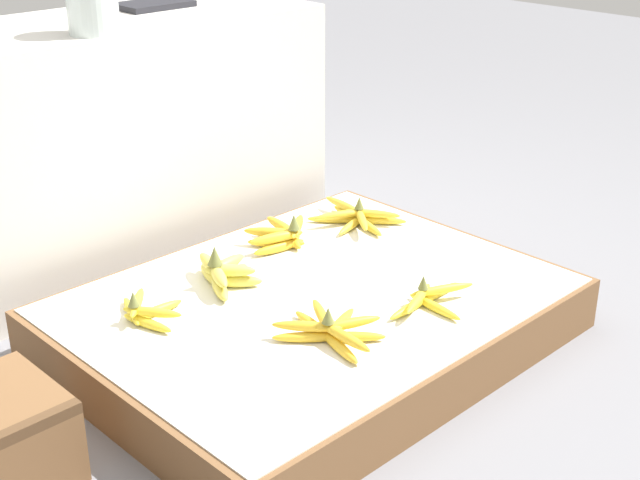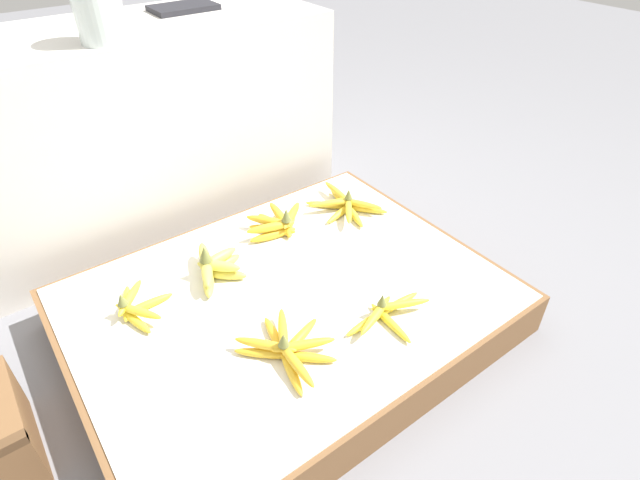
{
  "view_description": "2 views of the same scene",
  "coord_description": "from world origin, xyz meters",
  "px_view_note": "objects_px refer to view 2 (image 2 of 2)",
  "views": [
    {
      "loc": [
        -1.37,
        -1.43,
        1.17
      ],
      "look_at": [
        0.07,
        0.04,
        0.25
      ],
      "focal_mm": 50.0,
      "sensor_mm": 36.0,
      "label": 1
    },
    {
      "loc": [
        -0.55,
        -0.9,
        1.12
      ],
      "look_at": [
        0.13,
        0.02,
        0.26
      ],
      "focal_mm": 28.0,
      "sensor_mm": 36.0,
      "label": 2
    }
  ],
  "objects_px": {
    "banana_bunch_front_midleft": "(287,348)",
    "glass_jar": "(98,10)",
    "banana_bunch_middle_midleft": "(213,266)",
    "banana_bunch_front_midright": "(386,313)",
    "banana_bunch_middle_midright": "(279,223)",
    "banana_bunch_middle_right": "(345,205)",
    "banana_bunch_middle_left": "(134,307)"
  },
  "relations": [
    {
      "from": "banana_bunch_front_midleft",
      "to": "banana_bunch_middle_right",
      "type": "bearing_deg",
      "value": 38.74
    },
    {
      "from": "banana_bunch_middle_midright",
      "to": "banana_bunch_middle_right",
      "type": "xyz_separation_m",
      "value": [
        0.25,
        -0.04,
        -0.01
      ]
    },
    {
      "from": "banana_bunch_middle_right",
      "to": "glass_jar",
      "type": "bearing_deg",
      "value": 144.23
    },
    {
      "from": "banana_bunch_front_midleft",
      "to": "banana_bunch_middle_midleft",
      "type": "height_order",
      "value": "banana_bunch_middle_midleft"
    },
    {
      "from": "banana_bunch_middle_midright",
      "to": "glass_jar",
      "type": "distance_m",
      "value": 0.8
    },
    {
      "from": "banana_bunch_middle_midleft",
      "to": "banana_bunch_middle_right",
      "type": "relative_size",
      "value": 0.74
    },
    {
      "from": "banana_bunch_middle_midright",
      "to": "glass_jar",
      "type": "bearing_deg",
      "value": 130.5
    },
    {
      "from": "banana_bunch_front_midright",
      "to": "banana_bunch_middle_midright",
      "type": "distance_m",
      "value": 0.52
    },
    {
      "from": "banana_bunch_middle_midright",
      "to": "glass_jar",
      "type": "height_order",
      "value": "glass_jar"
    },
    {
      "from": "banana_bunch_middle_left",
      "to": "banana_bunch_middle_right",
      "type": "height_order",
      "value": "same"
    },
    {
      "from": "glass_jar",
      "to": "banana_bunch_middle_midright",
      "type": "bearing_deg",
      "value": -49.5
    },
    {
      "from": "banana_bunch_front_midleft",
      "to": "banana_bunch_middle_midright",
      "type": "xyz_separation_m",
      "value": [
        0.28,
        0.46,
        0.0
      ]
    },
    {
      "from": "banana_bunch_front_midleft",
      "to": "banana_bunch_middle_midleft",
      "type": "relative_size",
      "value": 1.31
    },
    {
      "from": "banana_bunch_front_midright",
      "to": "glass_jar",
      "type": "distance_m",
      "value": 1.14
    },
    {
      "from": "banana_bunch_middle_left",
      "to": "banana_bunch_middle_right",
      "type": "relative_size",
      "value": 0.77
    },
    {
      "from": "banana_bunch_front_midleft",
      "to": "banana_bunch_front_midright",
      "type": "height_order",
      "value": "banana_bunch_front_midleft"
    },
    {
      "from": "banana_bunch_front_midleft",
      "to": "glass_jar",
      "type": "bearing_deg",
      "value": 92.65
    },
    {
      "from": "banana_bunch_front_midright",
      "to": "banana_bunch_middle_midleft",
      "type": "bearing_deg",
      "value": 123.56
    },
    {
      "from": "banana_bunch_front_midright",
      "to": "banana_bunch_middle_midleft",
      "type": "relative_size",
      "value": 1.25
    },
    {
      "from": "banana_bunch_middle_left",
      "to": "banana_bunch_middle_right",
      "type": "distance_m",
      "value": 0.78
    },
    {
      "from": "banana_bunch_middle_right",
      "to": "glass_jar",
      "type": "xyz_separation_m",
      "value": [
        -0.57,
        0.41,
        0.64
      ]
    },
    {
      "from": "banana_bunch_front_midleft",
      "to": "banana_bunch_middle_left",
      "type": "bearing_deg",
      "value": 124.23
    },
    {
      "from": "banana_bunch_middle_left",
      "to": "banana_bunch_middle_midleft",
      "type": "distance_m",
      "value": 0.25
    },
    {
      "from": "banana_bunch_middle_right",
      "to": "banana_bunch_front_midleft",
      "type": "bearing_deg",
      "value": -141.26
    },
    {
      "from": "banana_bunch_middle_left",
      "to": "banana_bunch_middle_midright",
      "type": "relative_size",
      "value": 0.9
    },
    {
      "from": "banana_bunch_middle_midleft",
      "to": "glass_jar",
      "type": "xyz_separation_m",
      "value": [
        -0.03,
        0.45,
        0.63
      ]
    },
    {
      "from": "banana_bunch_front_midleft",
      "to": "glass_jar",
      "type": "distance_m",
      "value": 1.05
    },
    {
      "from": "banana_bunch_front_midright",
      "to": "banana_bunch_middle_left",
      "type": "bearing_deg",
      "value": 141.66
    },
    {
      "from": "glass_jar",
      "to": "banana_bunch_middle_right",
      "type": "bearing_deg",
      "value": -35.77
    },
    {
      "from": "banana_bunch_front_midleft",
      "to": "banana_bunch_middle_midleft",
      "type": "xyz_separation_m",
      "value": [
        -0.01,
        0.38,
        0.01
      ]
    },
    {
      "from": "banana_bunch_middle_midleft",
      "to": "banana_bunch_middle_right",
      "type": "xyz_separation_m",
      "value": [
        0.53,
        0.04,
        -0.01
      ]
    },
    {
      "from": "banana_bunch_middle_left",
      "to": "glass_jar",
      "type": "bearing_deg",
      "value": 65.24
    }
  ]
}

